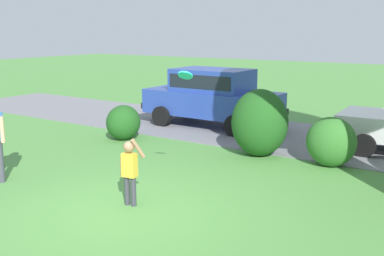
% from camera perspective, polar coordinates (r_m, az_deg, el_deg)
% --- Properties ---
extents(ground_plane, '(80.00, 80.00, 0.00)m').
position_cam_1_polar(ground_plane, '(8.25, -8.78, -10.44)').
color(ground_plane, '#518E42').
extents(driveway_strip, '(28.00, 4.40, 0.02)m').
position_cam_1_polar(driveway_strip, '(14.13, 10.86, -0.89)').
color(driveway_strip, slate).
rests_on(driveway_strip, ground).
extents(shrub_near_tree, '(0.95, 1.07, 1.02)m').
position_cam_1_polar(shrub_near_tree, '(13.43, -8.62, 0.69)').
color(shrub_near_tree, '#1E511C').
rests_on(shrub_near_tree, ground).
extents(shrub_centre_left, '(1.44, 1.41, 1.72)m').
position_cam_1_polar(shrub_centre_left, '(11.63, 8.50, 0.67)').
color(shrub_centre_left, '#1E511C').
rests_on(shrub_centre_left, ground).
extents(shrub_centre, '(1.17, 0.97, 1.18)m').
position_cam_1_polar(shrub_centre, '(11.14, 17.09, -1.67)').
color(shrub_centre, '#33702B').
rests_on(shrub_centre, ground).
extents(parked_suv, '(4.72, 2.14, 1.92)m').
position_cam_1_polar(parked_suv, '(15.05, 2.56, 4.24)').
color(parked_suv, '#28429E').
rests_on(parked_suv, ground).
extents(child_thrower, '(0.44, 0.30, 1.29)m').
position_cam_1_polar(child_thrower, '(8.31, -7.84, -4.99)').
color(child_thrower, '#383842').
rests_on(child_thrower, ground).
extents(frisbee, '(0.31, 0.25, 0.22)m').
position_cam_1_polar(frisbee, '(8.39, -0.84, 6.65)').
color(frisbee, '#1EB7B2').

